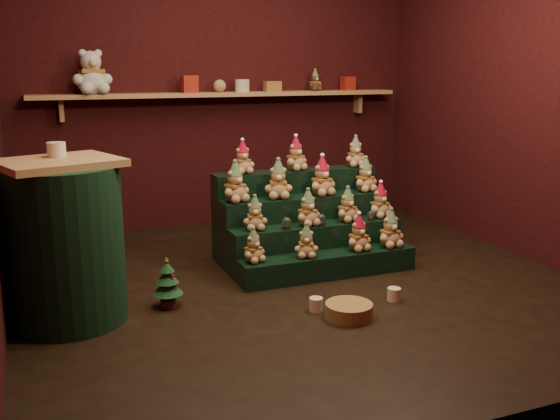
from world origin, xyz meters
name	(u,v)px	position (x,y,z in m)	size (l,w,h in m)	color
ground	(302,283)	(0.00, 0.00, 0.00)	(4.00, 4.00, 0.00)	black
back_wall	(219,83)	(0.00, 2.05, 1.40)	(4.00, 0.10, 2.80)	black
front_wall	(516,108)	(0.00, -2.05, 1.40)	(4.00, 0.10, 2.80)	black
right_wall	(535,87)	(2.05, 0.00, 1.40)	(0.10, 4.00, 2.80)	black
back_shelf	(225,95)	(0.00, 1.87, 1.29)	(3.60, 0.26, 0.24)	tan
riser_tier_front	(329,265)	(0.25, 0.06, 0.09)	(1.40, 0.22, 0.18)	black
riser_tier_midfront	(317,246)	(0.25, 0.28, 0.18)	(1.40, 0.22, 0.36)	black
riser_tier_midback	(305,228)	(0.25, 0.50, 0.27)	(1.40, 0.22, 0.54)	black
riser_tier_back	(295,212)	(0.25, 0.72, 0.36)	(1.40, 0.22, 0.72)	black
teddy_0	(253,245)	(-0.35, 0.08, 0.30)	(0.18, 0.16, 0.25)	tan
teddy_1	(306,241)	(0.05, 0.04, 0.31)	(0.18, 0.16, 0.25)	tan
teddy_2	(359,233)	(0.50, 0.05, 0.32)	(0.20, 0.18, 0.28)	tan
teddy_3	(391,228)	(0.77, 0.05, 0.33)	(0.21, 0.19, 0.30)	tan
teddy_4	(255,213)	(-0.26, 0.29, 0.49)	(0.18, 0.17, 0.26)	tan
teddy_5	(308,208)	(0.16, 0.26, 0.50)	(0.20, 0.18, 0.28)	tan
teddy_6	(348,205)	(0.51, 0.27, 0.50)	(0.19, 0.17, 0.27)	tan
teddy_7	(380,200)	(0.82, 0.29, 0.50)	(0.20, 0.18, 0.28)	tan
teddy_8	(235,182)	(-0.34, 0.50, 0.70)	(0.22, 0.20, 0.31)	tan
teddy_9	(278,179)	(0.01, 0.50, 0.69)	(0.22, 0.20, 0.31)	tan
teddy_10	(322,176)	(0.39, 0.48, 0.70)	(0.22, 0.20, 0.31)	tan
teddy_11	(365,175)	(0.79, 0.50, 0.68)	(0.20, 0.18, 0.28)	tan
teddy_12	(243,157)	(-0.21, 0.71, 0.85)	(0.19, 0.17, 0.26)	tan
teddy_13	(296,154)	(0.25, 0.71, 0.86)	(0.20, 0.18, 0.27)	tan
teddy_14	(355,152)	(0.80, 0.70, 0.85)	(0.18, 0.17, 0.26)	tan
snow_globe_a	(287,223)	(-0.03, 0.22, 0.41)	(0.07, 0.07, 0.09)	black
snow_globe_b	(321,220)	(0.26, 0.22, 0.41)	(0.07, 0.07, 0.09)	black
snow_globe_c	(371,216)	(0.70, 0.22, 0.40)	(0.06, 0.06, 0.08)	black
side_table	(65,243)	(-1.64, -0.09, 0.51)	(0.81, 0.74, 1.02)	tan
table_ornament	(56,150)	(-1.64, 0.01, 1.07)	(0.11, 0.11, 0.09)	beige
mini_christmas_tree	(167,283)	(-1.02, -0.10, 0.17)	(0.20, 0.20, 0.35)	#442218
mug_left	(316,304)	(-0.14, -0.53, 0.05)	(0.09, 0.09, 0.09)	beige
mug_right	(394,295)	(0.43, -0.57, 0.05)	(0.09, 0.09, 0.09)	beige
wicker_basket	(349,311)	(0.01, -0.71, 0.05)	(0.30, 0.30, 0.09)	#A87543
white_bear	(91,66)	(-1.23, 1.84, 1.56)	(0.35, 0.31, 0.49)	silver
brown_bear	(315,80)	(0.95, 1.84, 1.43)	(0.15, 0.14, 0.21)	#52331B
gift_tin_red_a	(190,84)	(-0.35, 1.85, 1.40)	(0.14, 0.14, 0.16)	#B3291B
gift_tin_cream	(242,86)	(0.17, 1.85, 1.38)	(0.14, 0.14, 0.12)	beige
gift_tin_red_b	(348,83)	(1.33, 1.85, 1.39)	(0.12, 0.12, 0.14)	#B3291B
shelf_plush_ball	(220,86)	(-0.05, 1.85, 1.38)	(0.12, 0.12, 0.12)	tan
scarf_gift_box	(273,86)	(0.49, 1.85, 1.37)	(0.16, 0.10, 0.10)	#D35B1D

